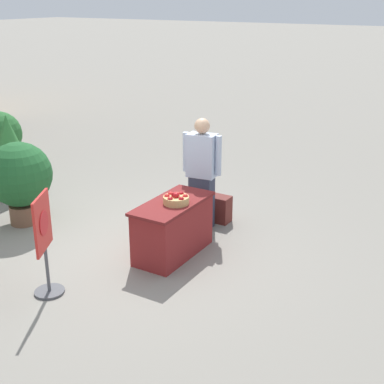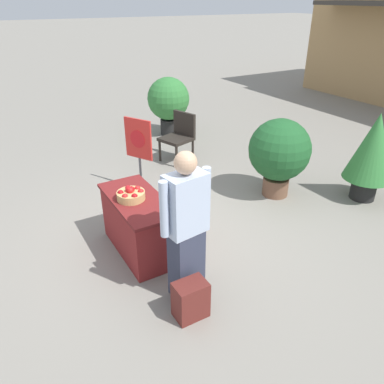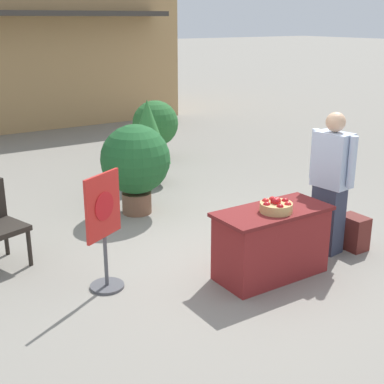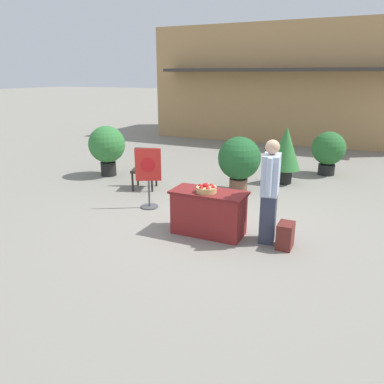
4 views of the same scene
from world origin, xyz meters
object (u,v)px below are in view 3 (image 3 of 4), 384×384
object	(u,v)px
display_table	(271,243)
apple_basket	(276,206)
potted_plant_near_left	(135,162)
poster_board	(104,229)
potted_plant_near_right	(155,126)
person_visitor	(331,183)
potted_plant_far_right	(148,135)
backpack	(353,232)

from	to	relation	value
display_table	apple_basket	world-z (taller)	apple_basket
apple_basket	potted_plant_near_left	bearing A→B (deg)	96.02
poster_board	potted_plant_near_right	size ratio (longest dim) A/B	1.05
apple_basket	potted_plant_near_right	size ratio (longest dim) A/B	0.29
display_table	person_visitor	world-z (taller)	person_visitor
person_visitor	potted_plant_near_left	xyz separation A→B (m)	(-1.30, 2.46, -0.10)
poster_board	potted_plant_near_left	world-z (taller)	potted_plant_near_left
person_visitor	poster_board	bearing A→B (deg)	-19.90
display_table	apple_basket	size ratio (longest dim) A/B	3.73
poster_board	potted_plant_far_right	size ratio (longest dim) A/B	0.87
potted_plant_near_left	potted_plant_near_right	distance (m)	3.04
display_table	backpack	bearing A→B (deg)	-0.48
potted_plant_far_right	potted_plant_near_left	bearing A→B (deg)	-125.81
person_visitor	backpack	size ratio (longest dim) A/B	4.05
poster_board	potted_plant_far_right	distance (m)	3.72
person_visitor	potted_plant_near_right	world-z (taller)	person_visitor
apple_basket	person_visitor	distance (m)	1.04
display_table	poster_board	size ratio (longest dim) A/B	1.03
poster_board	potted_plant_far_right	bearing A→B (deg)	116.21
apple_basket	potted_plant_far_right	size ratio (longest dim) A/B	0.24
backpack	potted_plant_far_right	distance (m)	3.88
potted_plant_near_right	person_visitor	bearing A→B (deg)	-94.98
backpack	apple_basket	bearing A→B (deg)	-177.56
potted_plant_near_left	apple_basket	bearing A→B (deg)	-83.98
potted_plant_far_right	backpack	bearing A→B (deg)	-78.06
display_table	potted_plant_near_left	size ratio (longest dim) A/B	0.99
person_visitor	poster_board	world-z (taller)	person_visitor
person_visitor	potted_plant_near_left	world-z (taller)	person_visitor
poster_board	display_table	bearing A→B (deg)	38.00
display_table	potted_plant_far_right	size ratio (longest dim) A/B	0.89
apple_basket	potted_plant_far_right	xyz separation A→B (m)	(0.55, 3.81, 0.01)
backpack	potted_plant_near_right	distance (m)	5.11
potted_plant_near_left	potted_plant_far_right	bearing A→B (deg)	54.19
person_visitor	potted_plant_near_left	bearing A→B (deg)	-69.25
display_table	backpack	world-z (taller)	display_table
person_visitor	apple_basket	bearing A→B (deg)	3.61
potted_plant_near_left	potted_plant_far_right	world-z (taller)	potted_plant_far_right
potted_plant_near_right	potted_plant_far_right	distance (m)	1.62
backpack	person_visitor	bearing A→B (deg)	157.16
apple_basket	backpack	size ratio (longest dim) A/B	0.82
person_visitor	poster_board	distance (m)	2.71
apple_basket	poster_board	bearing A→B (deg)	153.88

